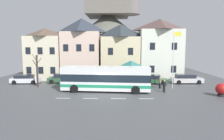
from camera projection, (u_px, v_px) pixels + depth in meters
ground_plane at (106, 94)px, 23.28m from camera, size 40.00×60.00×0.07m
townhouse_00 at (46, 54)px, 34.54m from camera, size 5.90×5.21×8.71m
townhouse_01 at (82, 49)px, 34.63m from camera, size 6.31×5.90×10.40m
townhouse_02 at (120, 52)px, 34.42m from camera, size 6.39×5.70×9.33m
townhouse_03 at (159, 49)px, 34.53m from camera, size 6.93×6.38×10.30m
hilltop_castle at (108, 38)px, 57.53m from camera, size 39.18×39.18×21.93m
transit_bus at (106, 79)px, 24.65m from camera, size 11.05×3.33×3.09m
bus_shelter at (131, 65)px, 28.08m from camera, size 3.60×3.60×3.61m
parked_car_00 at (153, 79)px, 29.98m from camera, size 4.37×2.30×1.29m
parked_car_01 at (61, 78)px, 30.71m from camera, size 4.05×2.22×1.41m
parked_car_02 at (25, 79)px, 30.05m from camera, size 4.31×2.04×1.32m
parked_car_03 at (186, 79)px, 30.13m from camera, size 4.63×2.01×1.38m
pedestrian_00 at (160, 82)px, 26.43m from camera, size 0.32×0.32×1.55m
pedestrian_01 at (164, 86)px, 24.10m from camera, size 0.34×0.34×1.50m
public_bench at (144, 80)px, 30.02m from camera, size 1.74×0.48×0.87m
flagpole at (174, 56)px, 25.98m from camera, size 0.95×0.10×7.53m
harbour_buoy at (221, 89)px, 22.14m from camera, size 1.23×1.23×1.48m
bare_tree_00 at (37, 70)px, 27.35m from camera, size 0.58×1.96×4.80m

